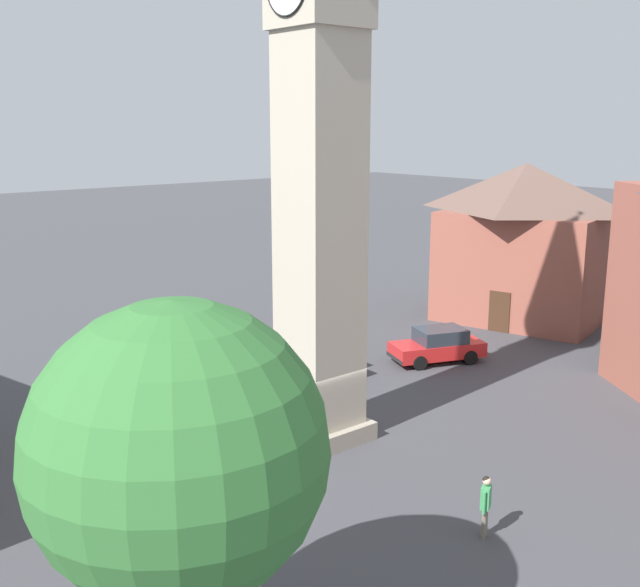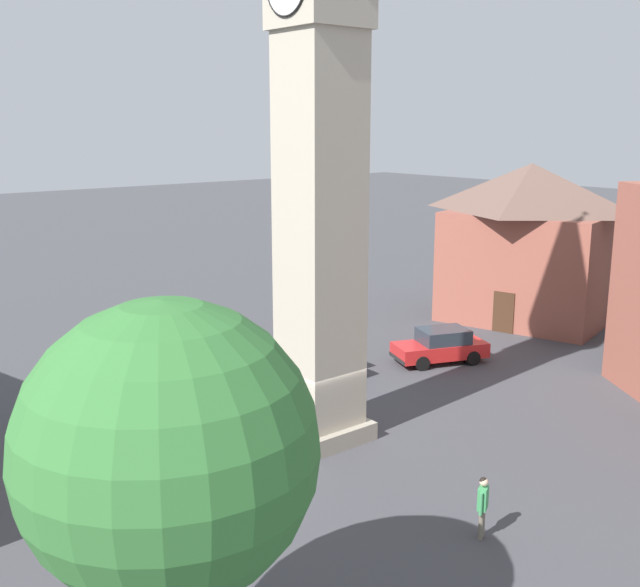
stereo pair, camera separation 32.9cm
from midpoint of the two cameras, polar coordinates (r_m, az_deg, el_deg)
name	(u,v)px [view 2 (the right image)]	position (r m, az deg, el deg)	size (l,w,h in m)	color
ground_plane	(320,437)	(25.98, 0.37, -10.83)	(200.00, 200.00, 0.00)	#424247
clock_tower	(320,24)	(23.97, 0.42, 19.80)	(3.33, 3.33, 22.72)	#A59C89
car_blue_kerb	(441,346)	(33.84, 9.42, -3.94)	(3.09, 4.46, 1.53)	red
car_silver_kerb	(201,332)	(36.01, -8.78, -2.89)	(4.46, 3.09, 1.53)	white
car_red_corner	(319,354)	(32.29, 0.24, -4.58)	(4.21, 1.97, 1.53)	#2D5BB7
pedestrian	(483,502)	(20.26, 12.72, -15.20)	(0.36, 0.51, 1.69)	#706656
tree	(168,450)	(12.92, -10.71, -11.58)	(5.09, 5.09, 7.69)	brown
building_corner_back	(528,242)	(41.18, 15.71, 3.78)	(9.71, 7.95, 8.40)	#995142
road_sign	(60,454)	(21.29, -18.74, -11.49)	(0.60, 0.07, 2.80)	gray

